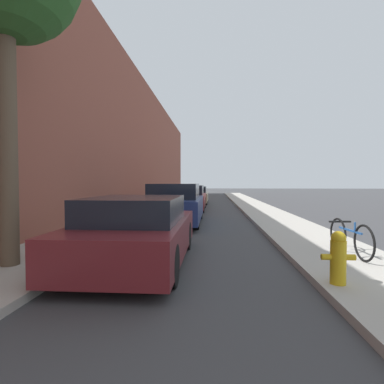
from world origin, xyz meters
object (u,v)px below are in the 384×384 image
at_px(fire_hydrant, 338,257).
at_px(parked_car_maroon, 137,231).
at_px(parked_car_champagne, 194,195).
at_px(parked_car_red, 189,198).
at_px(bicycle, 350,237).
at_px(parked_car_navy, 175,205).

bearing_deg(fire_hydrant, parked_car_maroon, 158.30).
bearing_deg(parked_car_champagne, parked_car_red, -89.43).
relative_size(parked_car_red, parked_car_champagne, 1.01).
bearing_deg(parked_car_red, bicycle, -68.93).
bearing_deg(fire_hydrant, parked_car_navy, 114.79).
bearing_deg(parked_car_navy, parked_car_maroon, -90.32).
xyz_separation_m(parked_car_navy, fire_hydrant, (3.10, -6.72, -0.20)).
xyz_separation_m(parked_car_navy, bicycle, (4.01, -5.02, -0.24)).
distance_m(parked_car_champagne, fire_hydrant, 17.19).
bearing_deg(bicycle, parked_car_champagne, 100.90).
distance_m(parked_car_red, bicycle, 10.89).
height_order(parked_car_navy, bicycle, parked_car_navy).
bearing_deg(parked_car_navy, bicycle, -51.38).
distance_m(parked_car_red, parked_car_champagne, 5.05).
bearing_deg(fire_hydrant, parked_car_champagne, 100.26).
bearing_deg(parked_car_red, fire_hydrant, -75.76).
relative_size(parked_car_navy, bicycle, 2.77).
bearing_deg(parked_car_red, parked_car_navy, -91.03).
relative_size(parked_car_red, bicycle, 2.68).
xyz_separation_m(parked_car_maroon, parked_car_champagne, (0.07, 15.66, -0.01)).
bearing_deg(bicycle, parked_car_maroon, -177.27).
height_order(parked_car_maroon, bicycle, parked_car_maroon).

